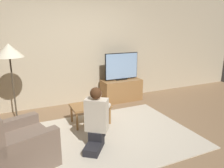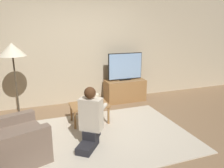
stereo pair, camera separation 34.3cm
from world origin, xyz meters
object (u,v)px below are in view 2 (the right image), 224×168
Objects in this scene: armchair at (10,143)px; table_lamp at (94,97)px; person_kneeling at (91,118)px; coffee_table at (89,106)px; floor_lamp at (12,53)px; tv at (125,67)px.

armchair is 5.65× the size of table_lamp.
table_lamp is (0.30, 0.87, 0.02)m from person_kneeling.
armchair reaches higher than coffee_table.
armchair is at bearing -91.54° from floor_lamp.
floor_lamp is 1.76m from table_lamp.
tv is 0.92× the size of person_kneeling.
coffee_table is 0.47× the size of floor_lamp.
tv is 3.15m from armchair.
floor_lamp reaches higher than table_lamp.
armchair is at bearing -147.35° from coffee_table.
coffee_table is at bearing -140.03° from tv.
tv is at bearing -89.95° from person_kneeling.
table_lamp is at bearing -23.01° from floor_lamp.
floor_lamp is at bearing 153.18° from coffee_table.
person_kneeling is (-1.34, -1.79, -0.40)m from tv.
tv is at bearing 41.36° from table_lamp.
table_lamp reaches higher than coffee_table.
floor_lamp is at bearing -19.34° from armchair.
armchair is (-2.49, -1.83, -0.59)m from tv.
person_kneeling is 0.92m from table_lamp.
floor_lamp is (-2.45, -0.32, 0.48)m from tv.
coffee_table is 1.59m from armchair.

